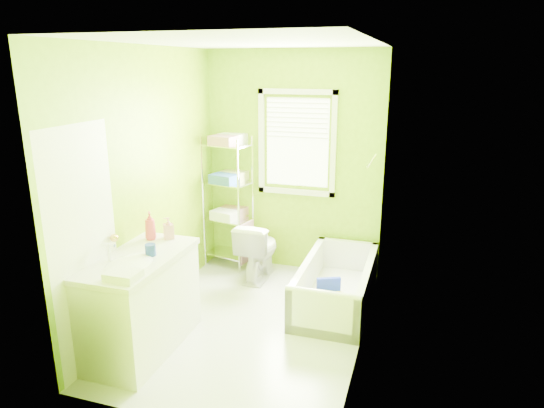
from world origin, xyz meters
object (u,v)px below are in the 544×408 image
(toilet, at_px, (258,250))
(vanity, at_px, (141,300))
(wire_shelf_unit, at_px, (230,187))
(bathtub, at_px, (336,291))

(toilet, height_order, vanity, vanity)
(vanity, relative_size, wire_shelf_unit, 0.71)
(bathtub, relative_size, vanity, 1.29)
(bathtub, height_order, toilet, toilet)
(wire_shelf_unit, bearing_deg, toilet, -30.17)
(toilet, distance_m, wire_shelf_unit, 0.83)
(bathtub, bearing_deg, vanity, -138.12)
(toilet, distance_m, vanity, 1.78)
(bathtub, bearing_deg, toilet, 158.52)
(vanity, bearing_deg, wire_shelf_unit, 89.12)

